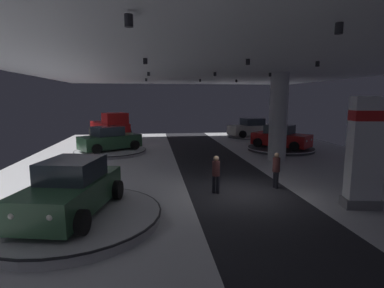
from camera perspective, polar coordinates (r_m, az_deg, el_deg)
ground at (r=12.87m, az=9.38°, el=-9.32°), size 24.00×44.00×0.06m
ceiling_with_spotlights at (r=12.35m, az=10.04°, el=16.11°), size 24.00×44.00×0.39m
column_right at (r=19.68m, az=16.06°, el=4.92°), size 1.12×1.12×5.50m
brand_sign_pylon at (r=12.23m, az=30.01°, el=-1.26°), size 1.35×0.85×3.99m
display_platform_deep_left at (r=29.10m, az=-15.35°, el=1.01°), size 5.68×5.68×0.36m
pickup_truck_deep_left at (r=28.68m, az=-15.24°, el=3.11°), size 4.34×5.69×2.30m
display_platform_deep_right at (r=29.47m, az=11.05°, el=1.21°), size 4.56×4.56×0.33m
display_car_deep_right at (r=29.39m, az=11.16°, el=2.98°), size 4.49×2.93×1.71m
display_platform_far_right at (r=23.87m, az=16.46°, el=-0.84°), size 5.04×5.04×0.22m
display_car_far_right at (r=23.76m, az=16.48°, el=1.22°), size 4.16×4.31×1.71m
display_platform_near_left at (r=10.50m, az=-21.68°, el=-12.83°), size 5.59×5.59×0.33m
display_car_near_left at (r=10.23m, az=-21.89°, el=-8.00°), size 2.92×4.49×1.71m
display_platform_far_left at (r=22.40m, az=-15.20°, el=-1.37°), size 5.05×5.05×0.24m
display_car_far_left at (r=22.25m, az=-15.36°, el=0.83°), size 4.50×3.81×1.71m
visitor_walking_near at (r=13.65m, az=15.70°, el=-4.42°), size 0.32×0.32×1.59m
visitor_walking_far at (r=12.50m, az=4.57°, el=-5.33°), size 0.32×0.32×1.59m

